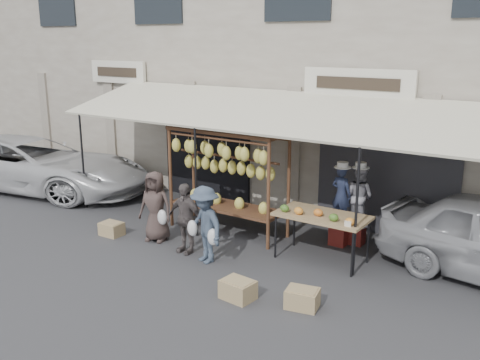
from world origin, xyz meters
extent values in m
plane|color=#2D2D30|center=(0.00, 0.00, 0.00)|extent=(90.00, 90.00, 0.00)
cube|color=#B4AC9C|center=(0.00, 6.50, 3.50)|extent=(24.00, 6.00, 7.00)
cube|color=#232328|center=(2.20, 3.46, 1.25)|extent=(3.00, 0.10, 2.50)
cube|color=black|center=(-2.50, 3.46, 1.25)|extent=(2.60, 0.10, 2.50)
cube|color=silver|center=(1.50, 3.40, 3.15)|extent=(2.40, 0.10, 0.60)
cube|color=silver|center=(-5.50, 3.40, 3.15)|extent=(2.00, 0.10, 0.60)
cube|color=beige|center=(0.00, 2.30, 2.60)|extent=(10.00, 2.34, 0.63)
cylinder|color=black|center=(-4.50, 1.15, 1.15)|extent=(0.05, 0.05, 2.30)
cylinder|color=black|center=(-1.00, 1.15, 1.15)|extent=(0.05, 0.05, 2.30)
cylinder|color=black|center=(2.50, 1.15, 1.15)|extent=(0.05, 0.05, 2.30)
cylinder|color=#4E2F1E|center=(-1.87, 1.34, 1.10)|extent=(0.07, 0.07, 2.20)
cylinder|color=#4E2F1E|center=(0.63, 1.34, 1.10)|extent=(0.07, 0.07, 2.20)
cylinder|color=#4E2F1E|center=(-1.87, 2.14, 1.10)|extent=(0.07, 0.07, 2.20)
cylinder|color=#4E2F1E|center=(0.63, 2.14, 1.10)|extent=(0.07, 0.07, 2.20)
cube|color=#4E2F1E|center=(-0.62, 1.74, 2.20)|extent=(2.60, 0.90, 0.07)
cylinder|color=#4E2F1E|center=(-0.62, 1.39, 2.08)|extent=(2.50, 0.05, 0.05)
cylinder|color=#4E2F1E|center=(-0.62, 2.09, 2.08)|extent=(2.50, 0.05, 0.05)
cylinder|color=#4E2F1E|center=(-0.62, 1.74, 1.65)|extent=(2.50, 0.05, 0.05)
cube|color=#4E2F1E|center=(-0.62, 1.74, 0.55)|extent=(2.50, 0.80, 0.05)
ellipsoid|color=#E3D660|center=(-1.72, 1.39, 1.83)|extent=(0.20, 0.18, 0.30)
ellipsoid|color=#E3D660|center=(-1.50, 1.54, 1.81)|extent=(0.20, 0.18, 0.30)
ellipsoid|color=#E3D660|center=(-1.28, 1.39, 1.84)|extent=(0.20, 0.18, 0.30)
ellipsoid|color=#E3D660|center=(-1.06, 1.54, 1.83)|extent=(0.20, 0.18, 0.30)
ellipsoid|color=#E3D660|center=(-0.84, 1.39, 1.81)|extent=(0.20, 0.18, 0.30)
ellipsoid|color=#E3D660|center=(-0.62, 1.54, 1.84)|extent=(0.20, 0.18, 0.30)
ellipsoid|color=#E3D660|center=(-0.40, 1.39, 1.81)|extent=(0.20, 0.18, 0.30)
ellipsoid|color=#E3D660|center=(-0.18, 1.54, 1.81)|extent=(0.20, 0.18, 0.30)
ellipsoid|color=#E3D660|center=(0.04, 1.39, 1.84)|extent=(0.20, 0.18, 0.30)
ellipsoid|color=#E3D660|center=(0.26, 1.54, 1.81)|extent=(0.20, 0.18, 0.30)
ellipsoid|color=#E3D660|center=(0.48, 1.39, 1.82)|extent=(0.20, 0.18, 0.30)
ellipsoid|color=#E3D660|center=(-1.67, 1.74, 1.41)|extent=(0.20, 0.18, 0.30)
ellipsoid|color=#E3D660|center=(-1.44, 1.74, 1.42)|extent=(0.20, 0.18, 0.30)
ellipsoid|color=#E3D660|center=(-1.20, 1.74, 1.44)|extent=(0.20, 0.18, 0.30)
ellipsoid|color=#E3D660|center=(-0.97, 1.74, 1.39)|extent=(0.20, 0.18, 0.30)
ellipsoid|color=#E3D660|center=(-0.74, 1.74, 1.44)|extent=(0.20, 0.18, 0.30)
ellipsoid|color=#E3D660|center=(-0.50, 1.74, 1.43)|extent=(0.20, 0.18, 0.30)
ellipsoid|color=#E3D660|center=(-0.27, 1.74, 1.44)|extent=(0.20, 0.18, 0.30)
ellipsoid|color=#E3D660|center=(-0.04, 1.74, 1.42)|extent=(0.20, 0.18, 0.30)
ellipsoid|color=#E3D660|center=(0.20, 1.74, 1.41)|extent=(0.20, 0.18, 0.30)
ellipsoid|color=#E3D660|center=(0.43, 1.74, 1.43)|extent=(0.20, 0.18, 0.30)
cube|color=tan|center=(1.74, 1.44, 0.88)|extent=(1.70, 0.90, 0.05)
cylinder|color=black|center=(0.97, 1.07, 0.42)|extent=(0.04, 0.04, 0.85)
cylinder|color=black|center=(2.51, 1.07, 0.42)|extent=(0.04, 0.04, 0.85)
cylinder|color=black|center=(0.97, 1.81, 0.42)|extent=(0.04, 0.04, 0.85)
cylinder|color=black|center=(2.51, 1.81, 0.42)|extent=(0.04, 0.04, 0.85)
ellipsoid|color=#477226|center=(1.08, 1.19, 0.97)|extent=(0.18, 0.14, 0.14)
ellipsoid|color=orange|center=(1.37, 1.20, 0.97)|extent=(0.18, 0.14, 0.14)
ellipsoid|color=orange|center=(1.71, 1.32, 0.97)|extent=(0.18, 0.14, 0.14)
ellipsoid|color=#477226|center=(2.06, 1.21, 0.97)|extent=(0.18, 0.14, 0.14)
ellipsoid|color=orange|center=(2.39, 1.17, 0.97)|extent=(0.18, 0.14, 0.14)
imported|color=#1F263F|center=(1.69, 2.37, 1.05)|extent=(0.46, 0.34, 1.17)
imported|color=#9795A0|center=(1.98, 2.58, 1.02)|extent=(0.69, 0.59, 1.22)
imported|color=#423430|center=(-1.53, 0.48, 0.73)|extent=(0.80, 0.61, 1.46)
imported|color=#554C4B|center=(-0.62, 0.33, 0.69)|extent=(0.83, 0.37, 1.39)
imported|color=#3C495B|center=(-0.02, 0.17, 0.73)|extent=(1.07, 0.82, 1.46)
cube|color=maroon|center=(1.69, 2.37, 0.24)|extent=(0.42, 0.42, 0.47)
cube|color=maroon|center=(1.98, 2.58, 0.20)|extent=(0.34, 0.34, 0.41)
cube|color=tan|center=(1.32, -0.71, 0.15)|extent=(0.55, 0.44, 0.31)
cube|color=tan|center=(2.31, -0.39, 0.15)|extent=(0.56, 0.47, 0.30)
cube|color=tan|center=(-2.51, 0.15, 0.14)|extent=(0.48, 0.37, 0.28)
imported|color=silver|center=(-7.24, 1.46, 1.05)|extent=(5.38, 3.25, 2.10)
camera|label=1|loc=(5.72, -7.15, 4.03)|focal=40.00mm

